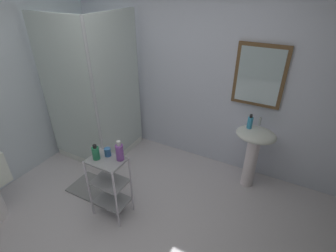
# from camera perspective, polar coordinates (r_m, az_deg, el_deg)

# --- Properties ---
(ground_plane) EXTENTS (4.20, 4.20, 0.02)m
(ground_plane) POSITION_cam_1_polar(r_m,az_deg,el_deg) (2.84, -11.24, -25.24)
(ground_plane) COLOR silver
(wall_back) EXTENTS (4.20, 0.14, 2.50)m
(wall_back) POSITION_cam_1_polar(r_m,az_deg,el_deg) (3.39, 6.57, 11.83)
(wall_back) COLOR silver
(wall_back) RESTS_ON ground_plane
(shower_stall) EXTENTS (0.92, 0.92, 2.00)m
(shower_stall) POSITION_cam_1_polar(r_m,az_deg,el_deg) (3.81, -15.19, 0.10)
(shower_stall) COLOR white
(shower_stall) RESTS_ON ground_plane
(pedestal_sink) EXTENTS (0.46, 0.37, 0.81)m
(pedestal_sink) POSITION_cam_1_polar(r_m,az_deg,el_deg) (3.19, 18.64, -4.38)
(pedestal_sink) COLOR white
(pedestal_sink) RESTS_ON ground_plane
(sink_faucet) EXTENTS (0.03, 0.03, 0.10)m
(sink_faucet) POSITION_cam_1_polar(r_m,az_deg,el_deg) (3.15, 19.90, 0.95)
(sink_faucet) COLOR silver
(sink_faucet) RESTS_ON pedestal_sink
(storage_cart) EXTENTS (0.38, 0.28, 0.74)m
(storage_cart) POSITION_cam_1_polar(r_m,az_deg,el_deg) (2.82, -12.96, -12.31)
(storage_cart) COLOR silver
(storage_cart) RESTS_ON ground_plane
(hand_soap_bottle) EXTENTS (0.06, 0.06, 0.17)m
(hand_soap_bottle) POSITION_cam_1_polar(r_m,az_deg,el_deg) (3.05, 17.91, 0.81)
(hand_soap_bottle) COLOR #389ED1
(hand_soap_bottle) RESTS_ON pedestal_sink
(conditioner_bottle_purple) EXTENTS (0.08, 0.08, 0.21)m
(conditioner_bottle_purple) POSITION_cam_1_polar(r_m,az_deg,el_deg) (2.55, -10.80, -5.71)
(conditioner_bottle_purple) COLOR purple
(conditioner_bottle_purple) RESTS_ON storage_cart
(body_wash_bottle_green) EXTENTS (0.07, 0.07, 0.16)m
(body_wash_bottle_green) POSITION_cam_1_polar(r_m,az_deg,el_deg) (2.63, -15.90, -5.79)
(body_wash_bottle_green) COLOR #2B8F5E
(body_wash_bottle_green) RESTS_ON storage_cart
(rinse_cup) EXTENTS (0.07, 0.07, 0.09)m
(rinse_cup) POSITION_cam_1_polar(r_m,az_deg,el_deg) (2.66, -13.39, -5.71)
(rinse_cup) COLOR #3870B2
(rinse_cup) RESTS_ON storage_cart
(bath_mat) EXTENTS (0.60, 0.40, 0.02)m
(bath_mat) POSITION_cam_1_polar(r_m,az_deg,el_deg) (3.44, -16.19, -13.27)
(bath_mat) COLOR gray
(bath_mat) RESTS_ON ground_plane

